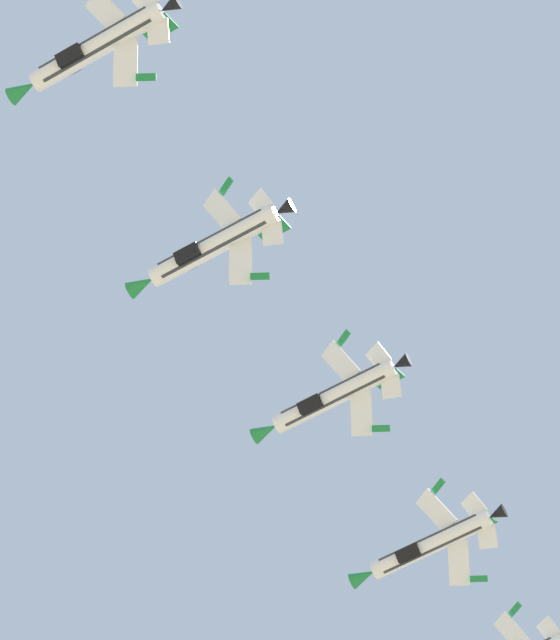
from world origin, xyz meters
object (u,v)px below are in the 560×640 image
object	(u,v)px
fighter_jet_right_wing	(211,248)
fighter_jet_right_outer	(429,546)
fighter_jet_left_wing	(95,49)
fighter_jet_left_outer	(332,398)

from	to	relation	value
fighter_jet_right_wing	fighter_jet_right_outer	xyz separation A→B (m)	(-4.79, 35.58, 0.42)
fighter_jet_left_wing	fighter_jet_left_outer	distance (m)	37.94
fighter_jet_right_wing	fighter_jet_left_outer	bearing A→B (deg)	-4.25
fighter_jet_left_outer	fighter_jet_right_outer	world-z (taller)	fighter_jet_left_outer
fighter_jet_left_wing	fighter_jet_left_outer	bearing A→B (deg)	-1.41
fighter_jet_right_outer	fighter_jet_left_wing	bearing A→B (deg)	178.22
fighter_jet_left_outer	fighter_jet_right_outer	xyz separation A→B (m)	(-2.54, 16.92, -1.97)
fighter_jet_left_wing	fighter_jet_right_wing	world-z (taller)	fighter_jet_left_wing
fighter_jet_left_outer	fighter_jet_right_outer	size ratio (longest dim) A/B	1.00
fighter_jet_right_wing	fighter_jet_right_outer	distance (m)	35.90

